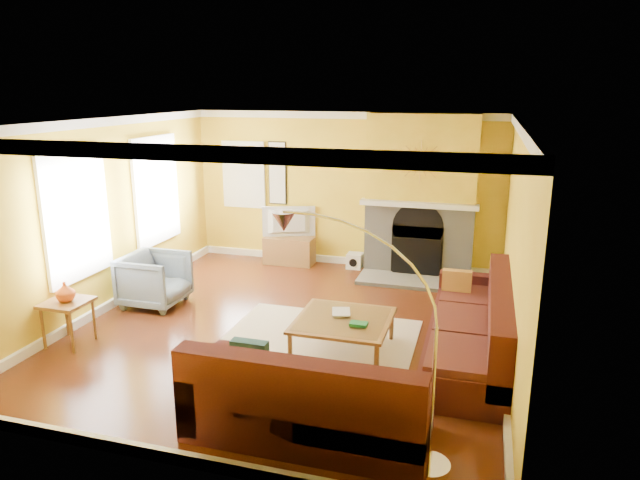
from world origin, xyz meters
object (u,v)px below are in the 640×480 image
(coffee_table, at_px, (343,335))
(arc_lamp, at_px, (364,345))
(sectional_sofa, at_px, (377,329))
(armchair, at_px, (155,280))
(media_console, at_px, (289,250))
(side_table, at_px, (69,323))

(coffee_table, relative_size, arc_lamp, 0.53)
(sectional_sofa, height_order, armchair, sectional_sofa)
(coffee_table, relative_size, armchair, 1.31)
(armchair, xyz_separation_m, arc_lamp, (3.67, -2.68, 0.68))
(media_console, distance_m, side_table, 4.23)
(arc_lamp, bearing_deg, coffee_table, 108.47)
(coffee_table, relative_size, side_table, 1.96)
(coffee_table, xyz_separation_m, side_table, (-3.32, -0.73, 0.06))
(coffee_table, bearing_deg, side_table, -167.66)
(sectional_sofa, distance_m, coffee_table, 0.55)
(coffee_table, bearing_deg, arc_lamp, -71.53)
(coffee_table, xyz_separation_m, arc_lamp, (0.64, -1.93, 0.84))
(armchair, distance_m, arc_lamp, 4.59)
(arc_lamp, bearing_deg, side_table, 163.10)
(side_table, bearing_deg, arc_lamp, -16.90)
(sectional_sofa, height_order, media_console, sectional_sofa)
(media_console, relative_size, armchair, 1.05)
(side_table, bearing_deg, coffee_table, 12.34)
(media_console, height_order, armchair, armchair)
(sectional_sofa, xyz_separation_m, media_console, (-2.25, 3.46, -0.21))
(sectional_sofa, relative_size, coffee_table, 3.50)
(sectional_sofa, xyz_separation_m, side_table, (-3.76, -0.50, -0.17))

